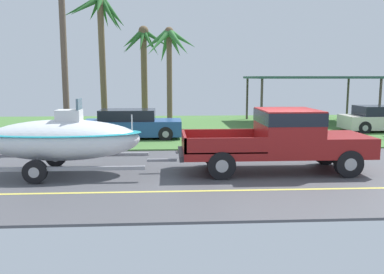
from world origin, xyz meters
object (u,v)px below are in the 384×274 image
(palm_tree_near_left, at_px, (143,52))
(carport_awning, at_px, (309,78))
(palm_tree_near_right, at_px, (169,51))
(palm_tree_mid, at_px, (102,24))
(parked_sedan_near, at_px, (131,125))
(pickup_truck_towing, at_px, (286,137))
(parked_sedan_far, at_px, (384,119))
(utility_pole, at_px, (63,35))
(boat_on_trailer, at_px, (62,139))

(palm_tree_near_left, bearing_deg, carport_awning, 0.53)
(palm_tree_near_right, height_order, palm_tree_mid, palm_tree_mid)
(parked_sedan_near, relative_size, palm_tree_near_left, 0.77)
(pickup_truck_towing, height_order, parked_sedan_far, pickup_truck_towing)
(pickup_truck_towing, height_order, carport_awning, carport_awning)
(carport_awning, relative_size, palm_tree_mid, 1.03)
(palm_tree_near_right, bearing_deg, utility_pole, -124.99)
(parked_sedan_far, height_order, carport_awning, carport_awning)
(parked_sedan_far, distance_m, palm_tree_near_right, 11.91)
(pickup_truck_towing, xyz_separation_m, palm_tree_near_right, (-3.52, 10.00, 3.20))
(palm_tree_near_left, height_order, palm_tree_near_right, palm_tree_near_left)
(parked_sedan_far, bearing_deg, palm_tree_mid, 174.93)
(boat_on_trailer, xyz_separation_m, utility_pole, (-0.85, 4.19, 3.42))
(parked_sedan_far, relative_size, utility_pole, 0.51)
(boat_on_trailer, distance_m, parked_sedan_far, 16.84)
(boat_on_trailer, distance_m, palm_tree_near_left, 13.31)
(parked_sedan_near, xyz_separation_m, carport_awning, (10.47, 5.98, 2.11))
(palm_tree_near_right, distance_m, palm_tree_mid, 3.73)
(parked_sedan_far, xyz_separation_m, palm_tree_near_left, (-12.83, 4.20, 3.69))
(carport_awning, bearing_deg, parked_sedan_far, -59.02)
(boat_on_trailer, relative_size, utility_pole, 0.69)
(parked_sedan_far, bearing_deg, utility_pole, -164.04)
(palm_tree_near_left, bearing_deg, pickup_truck_towing, -68.31)
(palm_tree_near_right, xyz_separation_m, utility_pole, (-4.07, -5.81, 0.21))
(boat_on_trailer, height_order, palm_tree_near_left, palm_tree_near_left)
(palm_tree_near_left, distance_m, utility_pole, 8.95)
(boat_on_trailer, relative_size, parked_sedan_near, 1.32)
(parked_sedan_near, height_order, palm_tree_near_left, palm_tree_near_left)
(pickup_truck_towing, xyz_separation_m, carport_awning, (5.16, 12.87, 1.73))
(parked_sedan_far, distance_m, carport_awning, 5.44)
(palm_tree_near_right, bearing_deg, parked_sedan_near, -119.82)
(utility_pole, bearing_deg, palm_tree_near_right, 55.01)
(palm_tree_near_right, height_order, utility_pole, utility_pole)
(boat_on_trailer, bearing_deg, pickup_truck_towing, 0.00)
(boat_on_trailer, height_order, parked_sedan_far, boat_on_trailer)
(parked_sedan_far, height_order, palm_tree_mid, palm_tree_mid)
(parked_sedan_near, height_order, parked_sedan_far, same)
(carport_awning, bearing_deg, pickup_truck_towing, -111.86)
(boat_on_trailer, relative_size, carport_awning, 0.80)
(parked_sedan_near, bearing_deg, utility_pole, -130.24)
(carport_awning, height_order, utility_pole, utility_pole)
(palm_tree_near_left, bearing_deg, boat_on_trailer, -97.40)
(carport_awning, bearing_deg, parked_sedan_near, -150.27)
(palm_tree_mid, bearing_deg, boat_on_trailer, -88.49)
(palm_tree_near_right, bearing_deg, carport_awning, 18.27)
(palm_tree_mid, bearing_deg, carport_awning, 13.80)
(pickup_truck_towing, distance_m, palm_tree_mid, 12.93)
(palm_tree_mid, relative_size, utility_pole, 0.83)
(parked_sedan_near, distance_m, palm_tree_mid, 5.99)
(parked_sedan_far, bearing_deg, parked_sedan_near, -172.65)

